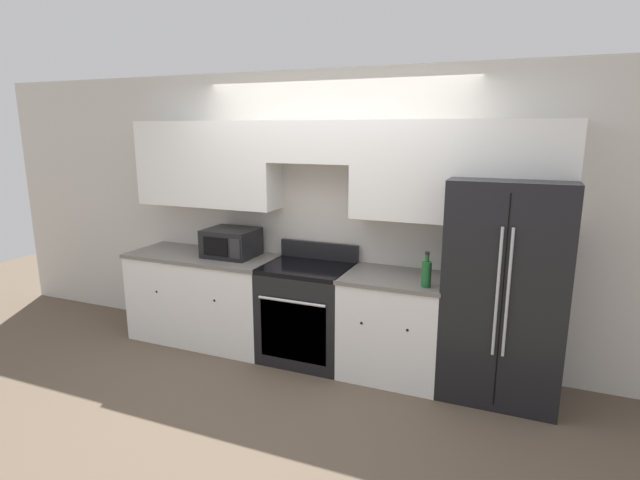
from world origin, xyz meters
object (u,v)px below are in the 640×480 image
(refrigerator, at_px, (504,289))
(bottle, at_px, (426,273))
(microwave, at_px, (231,243))
(oven_range, at_px, (307,312))

(refrigerator, bearing_deg, bottle, -157.03)
(refrigerator, height_order, microwave, refrigerator)
(oven_range, height_order, bottle, bottle)
(oven_range, bearing_deg, refrigerator, 1.69)
(oven_range, distance_m, refrigerator, 1.71)
(refrigerator, bearing_deg, microwave, 179.92)
(microwave, bearing_deg, refrigerator, -0.08)
(refrigerator, height_order, bottle, refrigerator)
(oven_range, distance_m, microwave, 1.00)
(oven_range, distance_m, bottle, 1.24)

